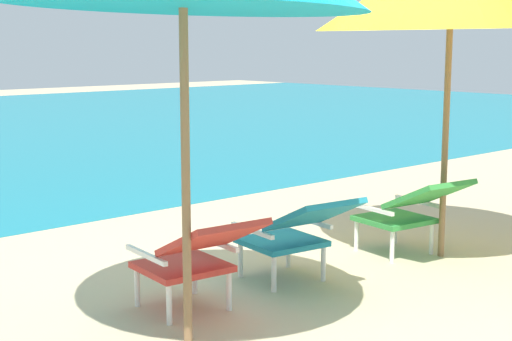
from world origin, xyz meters
name	(u,v)px	position (x,y,z in m)	size (l,w,h in m)	color
ground_plane	(51,201)	(0.00, 4.00, 0.00)	(40.00, 40.00, 0.00)	#CCB78E
lounge_chair_left	(196,254)	(-1.01, 0.10, 0.40)	(0.62, 0.93, 0.68)	red
lounge_chair_center	(296,230)	(-0.10, 0.12, 0.40)	(0.65, 0.94, 0.68)	teal
lounge_chair_right	(410,208)	(1.08, 0.02, 0.40)	(0.65, 0.94, 0.68)	#338E3D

